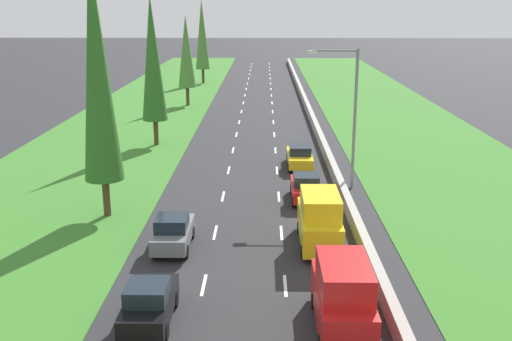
# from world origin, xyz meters

# --- Properties ---
(ground_plane) EXTENTS (300.00, 300.00, 0.00)m
(ground_plane) POSITION_xyz_m (0.00, 60.00, 0.00)
(ground_plane) COLOR #28282B
(ground_plane) RESTS_ON ground
(grass_verge_left) EXTENTS (14.00, 140.00, 0.04)m
(grass_verge_left) POSITION_xyz_m (-12.65, 60.00, 0.02)
(grass_verge_left) COLOR #387528
(grass_verge_left) RESTS_ON ground
(grass_verge_right) EXTENTS (14.00, 140.00, 0.04)m
(grass_verge_right) POSITION_xyz_m (14.35, 60.00, 0.02)
(grass_verge_right) COLOR #387528
(grass_verge_right) RESTS_ON ground
(median_barrier) EXTENTS (0.44, 120.00, 0.85)m
(median_barrier) POSITION_xyz_m (5.70, 60.00, 0.42)
(median_barrier) COLOR #9E9B93
(median_barrier) RESTS_ON ground
(lane_markings) EXTENTS (3.64, 116.00, 0.01)m
(lane_markings) POSITION_xyz_m (0.00, 60.00, 0.01)
(lane_markings) COLOR white
(lane_markings) RESTS_ON ground
(red_van_right_lane) EXTENTS (1.96, 4.90, 2.82)m
(red_van_right_lane) POSITION_xyz_m (3.70, 17.50, 1.40)
(red_van_right_lane) COLOR red
(red_van_right_lane) RESTS_ON ground
(black_hatchback_left_lane) EXTENTS (1.74, 3.90, 1.72)m
(black_hatchback_left_lane) POSITION_xyz_m (-3.47, 17.89, 0.84)
(black_hatchback_left_lane) COLOR black
(black_hatchback_left_lane) RESTS_ON ground
(yellow_van_right_lane) EXTENTS (1.96, 4.90, 2.82)m
(yellow_van_right_lane) POSITION_xyz_m (3.56, 25.31, 1.40)
(yellow_van_right_lane) COLOR yellow
(yellow_van_right_lane) RESTS_ON ground
(red_hatchback_right_lane) EXTENTS (1.74, 3.90, 1.72)m
(red_hatchback_right_lane) POSITION_xyz_m (3.36, 32.30, 0.84)
(red_hatchback_right_lane) COLOR red
(red_hatchback_right_lane) RESTS_ON ground
(grey_hatchback_left_lane) EXTENTS (1.74, 3.90, 1.72)m
(grey_hatchback_left_lane) POSITION_xyz_m (-3.64, 24.96, 0.84)
(grey_hatchback_left_lane) COLOR slate
(grey_hatchback_left_lane) RESTS_ON ground
(yellow_sedan_right_lane) EXTENTS (1.82, 4.50, 1.64)m
(yellow_sedan_right_lane) POSITION_xyz_m (3.44, 40.00, 0.81)
(yellow_sedan_right_lane) COLOR yellow
(yellow_sedan_right_lane) RESTS_ON ground
(poplar_tree_second) EXTENTS (2.16, 2.16, 14.56)m
(poplar_tree_second) POSITION_xyz_m (-8.08, 29.45, 8.33)
(poplar_tree_second) COLOR #4C3823
(poplar_tree_second) RESTS_ON ground
(poplar_tree_third) EXTENTS (2.11, 2.11, 12.43)m
(poplar_tree_third) POSITION_xyz_m (-8.39, 46.77, 7.27)
(poplar_tree_third) COLOR #4C3823
(poplar_tree_third) RESTS_ON ground
(poplar_tree_fourth) EXTENTS (2.06, 2.06, 10.45)m
(poplar_tree_fourth) POSITION_xyz_m (-8.26, 67.01, 6.28)
(poplar_tree_fourth) COLOR #4C3823
(poplar_tree_fourth) RESTS_ON ground
(poplar_tree_fifth) EXTENTS (2.11, 2.11, 12.35)m
(poplar_tree_fifth) POSITION_xyz_m (-8.47, 86.98, 7.23)
(poplar_tree_fifth) COLOR #4C3823
(poplar_tree_fifth) RESTS_ON ground
(street_light_mast) EXTENTS (3.20, 0.28, 9.00)m
(street_light_mast) POSITION_xyz_m (6.23, 34.99, 5.23)
(street_light_mast) COLOR gray
(street_light_mast) RESTS_ON ground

